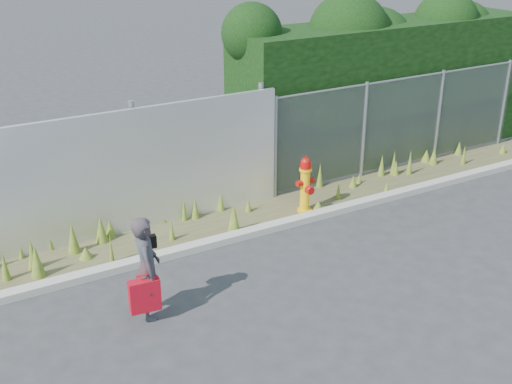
{
  "coord_description": "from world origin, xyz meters",
  "views": [
    {
      "loc": [
        -5.06,
        -6.84,
        5.12
      ],
      "look_at": [
        -0.3,
        1.4,
        1.0
      ],
      "focal_mm": 45.0,
      "sensor_mm": 36.0,
      "label": 1
    }
  ],
  "objects": [
    {
      "name": "black_shoulder_bag",
      "position": [
        -2.48,
        0.57,
        1.04
      ],
      "size": [
        0.24,
        0.1,
        0.18
      ],
      "rotation": [
        0.0,
        0.0,
        -0.13
      ],
      "color": "black"
    },
    {
      "name": "corrugated_fence",
      "position": [
        -3.25,
        3.01,
        1.1
      ],
      "size": [
        8.5,
        0.21,
        2.3
      ],
      "color": "silver",
      "rests_on": "ground"
    },
    {
      "name": "ground",
      "position": [
        0.0,
        0.0,
        0.0
      ],
      "size": [
        80.0,
        80.0,
        0.0
      ],
      "primitive_type": "plane",
      "color": "#323234",
      "rests_on": "ground"
    },
    {
      "name": "woman",
      "position": [
        -2.57,
        0.41,
        0.75
      ],
      "size": [
        0.5,
        0.62,
        1.5
      ],
      "primitive_type": "imported",
      "rotation": [
        0.0,
        0.0,
        1.29
      ],
      "color": "#0D4E57",
      "rests_on": "ground"
    },
    {
      "name": "weed_strip",
      "position": [
        -0.93,
        2.5,
        0.16
      ],
      "size": [
        16.0,
        1.33,
        0.55
      ],
      "color": "brown",
      "rests_on": "ground"
    },
    {
      "name": "fire_hydrant",
      "position": [
        1.18,
        2.14,
        0.54
      ],
      "size": [
        0.37,
        0.33,
        1.11
      ],
      "rotation": [
        0.0,
        0.0,
        0.07
      ],
      "color": "yellow",
      "rests_on": "ground"
    },
    {
      "name": "red_tote_bag",
      "position": [
        -2.69,
        0.25,
        0.44
      ],
      "size": [
        0.42,
        0.15,
        0.55
      ],
      "rotation": [
        0.0,
        0.0,
        -0.12
      ],
      "color": "#A30922"
    },
    {
      "name": "chainlink_fence",
      "position": [
        4.25,
        3.0,
        1.03
      ],
      "size": [
        6.5,
        0.07,
        2.05
      ],
      "color": "gray",
      "rests_on": "ground"
    },
    {
      "name": "curb",
      "position": [
        0.0,
        1.8,
        0.06
      ],
      "size": [
        16.0,
        0.22,
        0.12
      ],
      "primitive_type": "cube",
      "color": "#ABA89A",
      "rests_on": "ground"
    },
    {
      "name": "hedge",
      "position": [
        4.46,
        4.06,
        1.94
      ],
      "size": [
        7.54,
        1.93,
        3.67
      ],
      "color": "black",
      "rests_on": "ground"
    }
  ]
}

